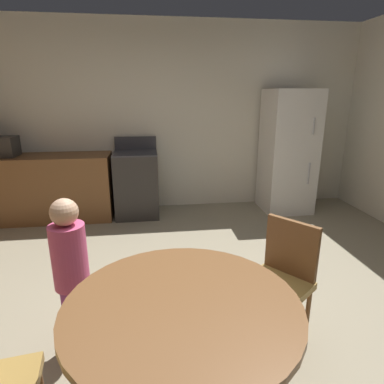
{
  "coord_description": "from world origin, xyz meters",
  "views": [
    {
      "loc": [
        -0.23,
        -2.05,
        1.68
      ],
      "look_at": [
        0.17,
        0.91,
        0.78
      ],
      "focal_mm": 30.27,
      "sensor_mm": 36.0,
      "label": 1
    }
  ],
  "objects_px": {
    "oven_range": "(137,184)",
    "person_child": "(72,275)",
    "refrigerator": "(288,152)",
    "dining_table": "(183,332)",
    "chair_northeast": "(281,276)"
  },
  "relations": [
    {
      "from": "refrigerator",
      "to": "dining_table",
      "type": "bearing_deg",
      "value": -120.63
    },
    {
      "from": "oven_range",
      "to": "refrigerator",
      "type": "height_order",
      "value": "refrigerator"
    },
    {
      "from": "chair_northeast",
      "to": "oven_range",
      "type": "bearing_deg",
      "value": -106.22
    },
    {
      "from": "refrigerator",
      "to": "chair_northeast",
      "type": "height_order",
      "value": "refrigerator"
    },
    {
      "from": "refrigerator",
      "to": "person_child",
      "type": "height_order",
      "value": "refrigerator"
    },
    {
      "from": "oven_range",
      "to": "person_child",
      "type": "height_order",
      "value": "oven_range"
    },
    {
      "from": "oven_range",
      "to": "person_child",
      "type": "distance_m",
      "value": 2.63
    },
    {
      "from": "refrigerator",
      "to": "dining_table",
      "type": "height_order",
      "value": "refrigerator"
    },
    {
      "from": "oven_range",
      "to": "chair_northeast",
      "type": "relative_size",
      "value": 1.26
    },
    {
      "from": "oven_range",
      "to": "refrigerator",
      "type": "relative_size",
      "value": 0.62
    },
    {
      "from": "refrigerator",
      "to": "dining_table",
      "type": "distance_m",
      "value": 3.71
    },
    {
      "from": "dining_table",
      "to": "person_child",
      "type": "relative_size",
      "value": 1.02
    },
    {
      "from": "refrigerator",
      "to": "dining_table",
      "type": "relative_size",
      "value": 1.59
    },
    {
      "from": "dining_table",
      "to": "oven_range",
      "type": "bearing_deg",
      "value": 95.61
    },
    {
      "from": "refrigerator",
      "to": "dining_table",
      "type": "xyz_separation_m",
      "value": [
        -1.89,
        -3.18,
        -0.28
      ]
    }
  ]
}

